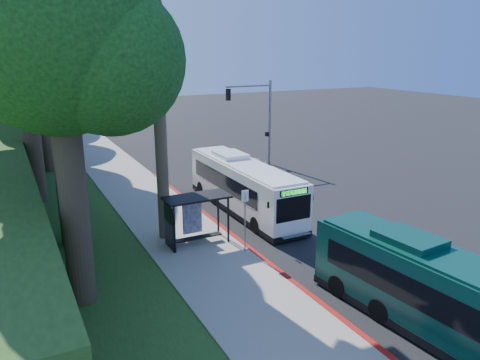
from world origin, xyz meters
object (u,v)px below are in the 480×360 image
white_bus (243,185)px  pickup (254,168)px  bus_shelter (191,211)px  teal_bus (446,297)px

white_bus → pickup: 7.83m
bus_shelter → teal_bus: 12.08m
white_bus → pickup: bearing=56.3°
pickup → bus_shelter: bearing=-143.1°
white_bus → teal_bus: size_ratio=1.01×
bus_shelter → white_bus: (4.66, 3.48, -0.23)m
white_bus → teal_bus: white_bus is taller
teal_bus → pickup: 21.55m
teal_bus → bus_shelter: bearing=107.5°
white_bus → teal_bus: 14.63m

